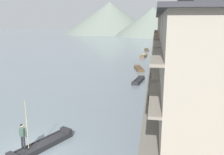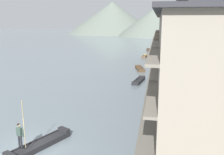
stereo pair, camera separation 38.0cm
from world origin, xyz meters
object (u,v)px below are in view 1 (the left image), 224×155
boatman_person (23,133)px  house_waterfront_nearest (206,73)px  boat_moored_far (144,56)px  mooring_post_dock_far (152,61)px  boat_foreground_poled (42,145)px  house_waterfront_second (191,55)px  house_waterfront_narrow (174,41)px  house_waterfront_tall (177,46)px  house_waterfront_far (173,38)px  mooring_post_dock_mid (151,76)px  mooring_post_dock_near (149,100)px  boat_moored_second (139,69)px  boat_moored_third (147,50)px  boat_moored_nearest (138,81)px  house_waterfront_end (169,35)px

boatman_person → house_waterfront_nearest: size_ratio=0.35×
boat_moored_far → mooring_post_dock_far: mooring_post_dock_far is taller
boat_foreground_poled → mooring_post_dock_far: bearing=77.3°
house_waterfront_second → house_waterfront_narrow: size_ratio=1.00×
house_waterfront_nearest → mooring_post_dock_far: 28.58m
house_waterfront_tall → house_waterfront_far: same height
mooring_post_dock_mid → mooring_post_dock_far: (0.00, 11.95, 0.03)m
house_waterfront_narrow → mooring_post_dock_near: 17.41m
house_waterfront_far → house_waterfront_tall: bearing=-92.1°
house_waterfront_nearest → mooring_post_dock_near: bearing=119.1°
mooring_post_dock_near → mooring_post_dock_far: bearing=90.0°
boatman_person → boat_moored_second: bearing=79.7°
boat_foreground_poled → boat_moored_second: (4.52, 26.87, -0.02)m
house_waterfront_tall → mooring_post_dock_far: 13.76m
boat_foreground_poled → mooring_post_dock_mid: 18.61m
house_waterfront_tall → mooring_post_dock_near: (-2.95, -9.24, -3.87)m
boat_moored_third → house_waterfront_nearest: house_waterfront_nearest is taller
boat_moored_far → mooring_post_dock_mid: bearing=-85.2°
house_waterfront_tall → house_waterfront_narrow: bearing=88.7°
house_waterfront_far → mooring_post_dock_mid: (-3.48, -13.46, -3.91)m
house_waterfront_far → mooring_post_dock_far: house_waterfront_far is taller
boat_moored_second → house_waterfront_nearest: (5.44, -25.67, 4.93)m
boatman_person → house_waterfront_narrow: size_ratio=0.35×
mooring_post_dock_mid → boat_moored_second: bearing=102.4°
house_waterfront_tall → mooring_post_dock_mid: (-2.95, 0.92, -3.91)m
boat_moored_third → house_waterfront_narrow: (4.83, -29.39, 4.91)m
boat_foreground_poled → boat_moored_nearest: (4.97, 18.49, -0.02)m
house_waterfront_nearest → house_waterfront_tall: same height
boat_foreground_poled → boat_moored_third: (4.90, 53.30, 0.01)m
house_waterfront_nearest → house_waterfront_tall: size_ratio=1.00×
boatman_person → boat_moored_far: (5.17, 42.70, -1.26)m
boat_moored_third → house_waterfront_far: (5.19, -22.47, 4.91)m
house_waterfront_second → house_waterfront_narrow: same height
boat_foreground_poled → boatman_person: bearing=-115.1°
boat_moored_far → house_waterfront_tall: house_waterfront_tall is taller
boat_foreground_poled → boat_moored_third: bearing=84.7°
boatman_person → mooring_post_dock_near: (7.18, 8.42, -0.32)m
house_waterfront_far → mooring_post_dock_far: (-3.48, -1.51, -3.89)m
mooring_post_dock_near → house_waterfront_nearest: bearing=-60.9°
boat_foreground_poled → boatman_person: 1.91m
boat_foreground_poled → house_waterfront_narrow: 26.27m
house_waterfront_tall → house_waterfront_far: size_ratio=1.00×
boatman_person → mooring_post_dock_near: bearing=49.6°
boat_foreground_poled → boat_moored_far: (4.60, 41.49, 0.11)m
boatman_person → boat_moored_nearest: size_ratio=0.75×
house_waterfront_tall → boat_moored_third: bearing=97.2°
house_waterfront_end → mooring_post_dock_far: size_ratio=10.48×
boat_moored_second → house_waterfront_far: (5.57, 3.95, 4.94)m
house_waterfront_nearest → boat_moored_third: bearing=95.5°
boat_foreground_poled → house_waterfront_nearest: (9.96, 1.21, 4.91)m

